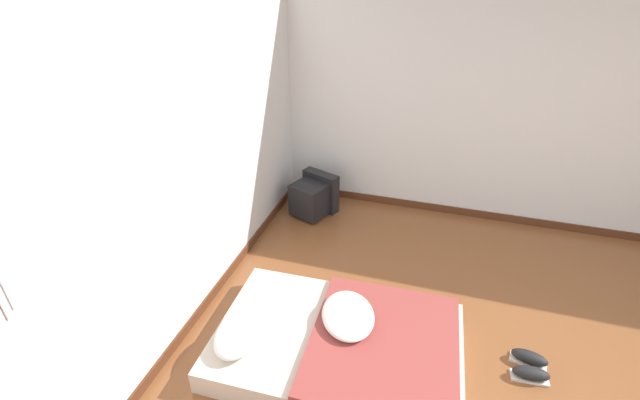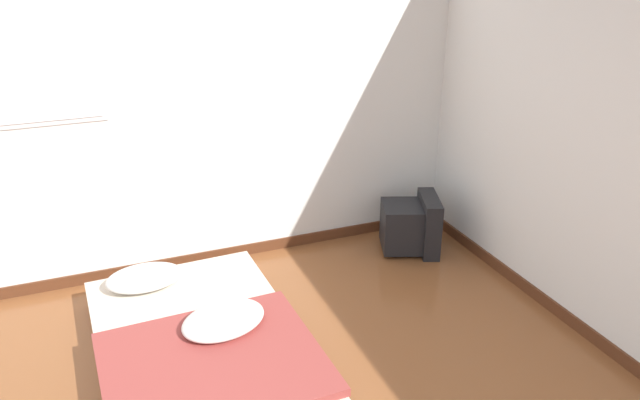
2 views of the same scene
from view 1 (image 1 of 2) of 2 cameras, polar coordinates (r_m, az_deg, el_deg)
wall_back at (r=3.01m, az=-22.57°, el=-0.21°), size 7.70×0.08×2.60m
wall_right at (r=4.99m, az=30.12°, el=9.66°), size 0.08×8.28×2.60m
mattress_bed at (r=3.42m, az=2.52°, el=-18.55°), size 1.26×1.87×0.34m
crt_tv at (r=5.01m, az=-0.83°, el=0.54°), size 0.56×0.54×0.47m
sneaker_pair at (r=3.72m, az=26.20°, el=-19.23°), size 0.29×0.28×0.10m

